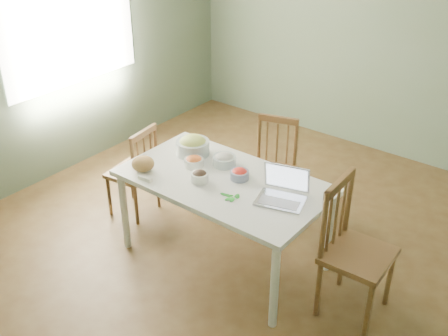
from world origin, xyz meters
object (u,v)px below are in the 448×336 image
Objects in this scene: chair_left at (132,170)px; laptop at (281,188)px; chair_right at (359,252)px; chair_far at (271,170)px; bowl_squash at (193,145)px; dining_table at (224,220)px; bread_boule at (143,164)px.

laptop is (1.60, -0.03, 0.43)m from chair_left.
chair_right is at bearing 83.69° from chair_left.
bowl_squash reaches higher than chair_far.
bowl_squash is at bearing 85.02° from chair_right.
bowl_squash is 0.99m from laptop.
chair_right reaches higher than dining_table.
bread_boule is (-0.59, -0.28, 0.43)m from dining_table.
bowl_squash is at bearing 159.56° from dining_table.
chair_left is (-1.01, -0.76, -0.02)m from chair_far.
bread_boule is (0.50, -0.31, 0.37)m from chair_left.
laptop is (-0.59, -0.10, 0.35)m from chair_right.
bowl_squash is (-0.46, 0.17, 0.46)m from dining_table.
dining_table is 1.12m from chair_right.
chair_far is 1.04× the size of chair_left.
dining_table is 8.95× the size of bread_boule.
dining_table is 1.84× the size of chair_left.
laptop is at bearing -70.27° from chair_far.
bread_boule is (-0.51, -1.07, 0.36)m from chair_far.
chair_far is 1.38m from chair_right.
dining_table is at bearing 92.81° from chair_right.
chair_far is at bearing 64.53° from bread_boule.
bread_boule is 1.14m from laptop.
chair_right is (2.20, 0.06, 0.08)m from chair_left.
bowl_squash is 0.82× the size of laptop.
chair_far is 5.08× the size of bread_boule.
chair_right is 0.70m from laptop.
laptop is (0.98, -0.17, 0.04)m from bowl_squash.
chair_far is 1.24m from bread_boule.
dining_table is at bearing 25.34° from bread_boule.
bread_boule is 0.47m from bowl_squash.
bowl_squash is at bearing -138.93° from chair_far.
laptop reaches higher than bread_boule.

